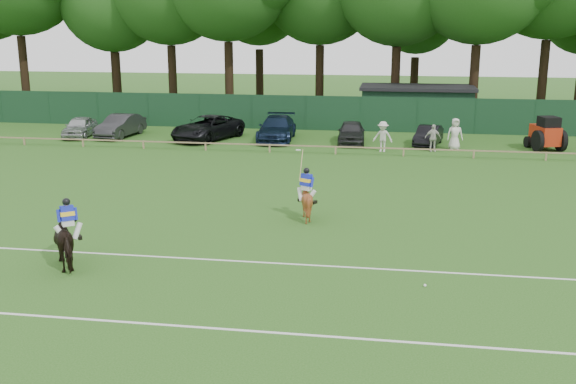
% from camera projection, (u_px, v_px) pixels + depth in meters
% --- Properties ---
extents(ground, '(160.00, 160.00, 0.00)m').
position_uv_depth(ground, '(260.00, 252.00, 23.06)').
color(ground, '#1E4C14').
rests_on(ground, ground).
extents(horse_dark, '(1.96, 2.18, 1.72)m').
position_uv_depth(horse_dark, '(69.00, 240.00, 21.57)').
color(horse_dark, black).
rests_on(horse_dark, ground).
extents(horse_chestnut, '(1.71, 1.77, 1.50)m').
position_uv_depth(horse_chestnut, '(306.00, 201.00, 26.82)').
color(horse_chestnut, brown).
rests_on(horse_chestnut, ground).
extents(sedan_silver, '(2.22, 4.25, 1.38)m').
position_uv_depth(sedan_silver, '(80.00, 127.00, 46.04)').
color(sedan_silver, '#AAACAF').
rests_on(sedan_silver, ground).
extents(sedan_grey, '(2.12, 4.76, 1.52)m').
position_uv_depth(sedan_grey, '(121.00, 126.00, 46.07)').
color(sedan_grey, '#29292B').
rests_on(sedan_grey, ground).
extents(suv_black, '(4.48, 6.29, 1.59)m').
position_uv_depth(suv_black, '(207.00, 128.00, 44.92)').
color(suv_black, black).
rests_on(suv_black, ground).
extents(sedan_navy, '(2.50, 5.58, 1.59)m').
position_uv_depth(sedan_navy, '(277.00, 128.00, 44.69)').
color(sedan_navy, '#101C33').
rests_on(sedan_navy, ground).
extents(hatch_grey, '(1.89, 4.30, 1.44)m').
position_uv_depth(hatch_grey, '(351.00, 132.00, 43.62)').
color(hatch_grey, '#29292B').
rests_on(hatch_grey, ground).
extents(estate_black, '(2.13, 3.98, 1.24)m').
position_uv_depth(estate_black, '(428.00, 136.00, 42.88)').
color(estate_black, black).
rests_on(estate_black, ground).
extents(spectator_left, '(1.31, 0.91, 1.85)m').
position_uv_depth(spectator_left, '(383.00, 137.00, 40.71)').
color(spectator_left, beige).
rests_on(spectator_left, ground).
extents(spectator_mid, '(1.03, 0.58, 1.65)m').
position_uv_depth(spectator_mid, '(433.00, 138.00, 40.83)').
color(spectator_mid, beige).
rests_on(spectator_mid, ground).
extents(spectator_right, '(1.04, 0.75, 1.96)m').
position_uv_depth(spectator_right, '(455.00, 134.00, 41.24)').
color(spectator_right, silver).
rests_on(spectator_right, ground).
extents(rider_dark, '(0.83, 0.68, 1.41)m').
position_uv_depth(rider_dark, '(68.00, 218.00, 21.37)').
color(rider_dark, silver).
rests_on(rider_dark, ground).
extents(rider_chestnut, '(0.88, 0.80, 2.05)m').
position_uv_depth(rider_chestnut, '(306.00, 184.00, 26.64)').
color(rider_chestnut, silver).
rests_on(rider_chestnut, ground).
extents(polo_ball, '(0.09, 0.09, 0.09)m').
position_uv_depth(polo_ball, '(425.00, 285.00, 20.03)').
color(polo_ball, silver).
rests_on(polo_ball, ground).
extents(pitch_lines, '(60.00, 5.10, 0.01)m').
position_uv_depth(pitch_lines, '(236.00, 291.00, 19.70)').
color(pitch_lines, silver).
rests_on(pitch_lines, ground).
extents(pitch_rail, '(62.10, 0.10, 0.50)m').
position_uv_depth(pitch_rail, '(319.00, 146.00, 40.18)').
color(pitch_rail, '#997F5B').
rests_on(pitch_rail, ground).
extents(perimeter_fence, '(92.08, 0.08, 2.50)m').
position_uv_depth(perimeter_fence, '(333.00, 113.00, 48.60)').
color(perimeter_fence, '#14351E').
rests_on(perimeter_fence, ground).
extents(utility_shed, '(8.40, 4.40, 3.04)m').
position_uv_depth(utility_shed, '(416.00, 106.00, 50.49)').
color(utility_shed, '#14331E').
rests_on(utility_shed, ground).
extents(tree_row, '(96.00, 12.00, 21.00)m').
position_uv_depth(tree_row, '(365.00, 116.00, 56.27)').
color(tree_row, '#26561C').
rests_on(tree_row, ground).
extents(tractor, '(2.24, 2.82, 2.09)m').
position_uv_depth(tractor, '(546.00, 134.00, 41.21)').
color(tractor, '#B62810').
rests_on(tractor, ground).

